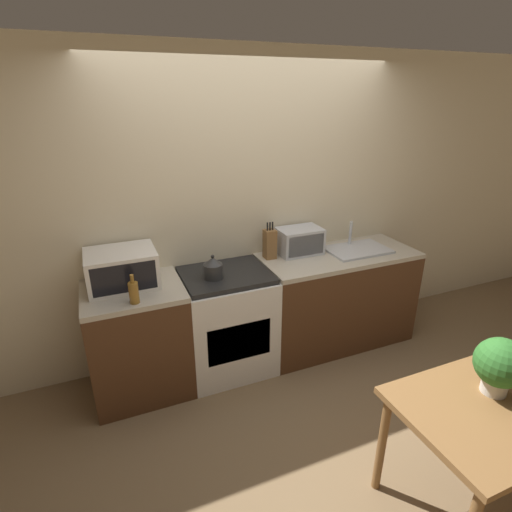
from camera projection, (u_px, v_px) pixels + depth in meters
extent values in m
plane|color=brown|center=(310.00, 419.00, 2.96)|extent=(16.00, 16.00, 0.00)
cube|color=beige|center=(250.00, 210.00, 3.47)|extent=(10.00, 0.06, 2.60)
cube|color=#4C2D19|center=(139.00, 342.00, 3.13)|extent=(0.73, 0.62, 0.86)
cube|color=#B7AD99|center=(132.00, 291.00, 2.96)|extent=(0.73, 0.62, 0.04)
cube|color=#4C2D19|center=(335.00, 300.00, 3.77)|extent=(1.43, 0.62, 0.86)
cube|color=#B7AD99|center=(339.00, 256.00, 3.60)|extent=(1.43, 0.62, 0.04)
cube|color=silver|center=(227.00, 323.00, 3.38)|extent=(0.72, 0.62, 0.86)
cube|color=black|center=(226.00, 275.00, 3.21)|extent=(0.69, 0.57, 0.04)
cube|color=black|center=(239.00, 342.00, 3.13)|extent=(0.52, 0.02, 0.32)
cylinder|color=#2D2D2D|center=(213.00, 271.00, 3.10)|extent=(0.15, 0.15, 0.12)
cone|color=#2D2D2D|center=(213.00, 261.00, 3.07)|extent=(0.14, 0.14, 0.05)
sphere|color=black|center=(213.00, 257.00, 3.06)|extent=(0.03, 0.03, 0.03)
cube|color=silver|center=(122.00, 268.00, 2.96)|extent=(0.50, 0.39, 0.27)
cube|color=black|center=(124.00, 278.00, 2.80)|extent=(0.44, 0.01, 0.22)
cylinder|color=olive|center=(134.00, 293.00, 2.72)|extent=(0.07, 0.07, 0.15)
cylinder|color=olive|center=(132.00, 279.00, 2.68)|extent=(0.03, 0.03, 0.06)
cube|color=brown|center=(270.00, 244.00, 3.45)|extent=(0.10, 0.10, 0.26)
cylinder|color=black|center=(267.00, 227.00, 3.38)|extent=(0.01, 0.01, 0.07)
cylinder|color=black|center=(270.00, 226.00, 3.39)|extent=(0.01, 0.01, 0.07)
cylinder|color=black|center=(273.00, 226.00, 3.40)|extent=(0.01, 0.01, 0.07)
cube|color=silver|center=(299.00, 241.00, 3.57)|extent=(0.39, 0.26, 0.23)
cube|color=black|center=(306.00, 245.00, 3.46)|extent=(0.34, 0.01, 0.19)
cube|color=silver|center=(358.00, 250.00, 3.66)|extent=(0.56, 0.37, 0.02)
cylinder|color=silver|center=(350.00, 233.00, 3.72)|extent=(0.03, 0.03, 0.22)
cube|color=brown|center=(489.00, 410.00, 2.07)|extent=(0.91, 0.71, 0.04)
cylinder|color=brown|center=(382.00, 444.00, 2.32)|extent=(0.05, 0.05, 0.69)
cylinder|color=brown|center=(480.00, 406.00, 2.60)|extent=(0.05, 0.05, 0.69)
cylinder|color=beige|center=(494.00, 386.00, 2.16)|extent=(0.13, 0.13, 0.08)
sphere|color=#2D6B28|center=(501.00, 363.00, 2.10)|extent=(0.27, 0.27, 0.27)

